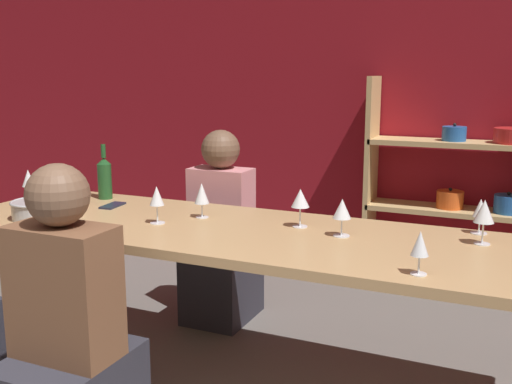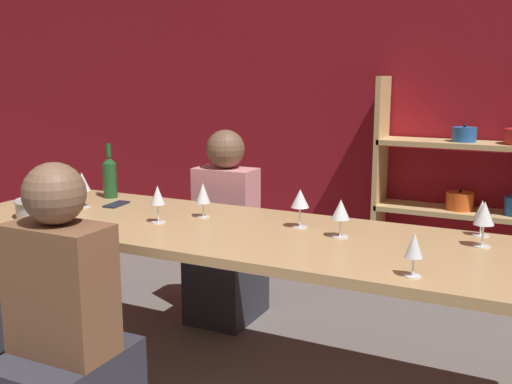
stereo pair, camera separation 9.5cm
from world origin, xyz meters
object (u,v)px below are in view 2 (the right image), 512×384
object	(u,v)px
wine_glass_empty_b	(61,202)
wine_glass_white_b	(82,183)
mixing_bowl	(42,207)
wine_glass_white_d	(484,215)
dining_table	(246,248)
wine_glass_empty_c	(158,196)
person_near_a	(65,351)
person_far_a	(226,248)
wine_bottle_green	(110,176)
shelf_unit	(462,203)
wine_glass_white_a	(203,194)
wine_glass_red_b	(414,247)
cell_phone	(117,204)
wine_glass_red_a	(341,211)
wine_glass_white_c	(300,200)
wine_glass_red_d	(35,178)
wine_glass_red_c	(482,212)

from	to	relation	value
wine_glass_empty_b	wine_glass_white_b	distance (m)	0.38
mixing_bowl	wine_glass_white_d	xyz separation A→B (m)	(1.94, 0.39, 0.08)
dining_table	wine_glass_empty_c	world-z (taller)	wine_glass_empty_c
person_near_a	person_far_a	bearing A→B (deg)	94.04
wine_bottle_green	wine_glass_white_d	distance (m)	1.94
shelf_unit	wine_glass_white_d	world-z (taller)	shelf_unit
wine_glass_white_a	wine_glass_empty_b	bearing A→B (deg)	-138.60
shelf_unit	wine_glass_red_b	bearing A→B (deg)	-86.65
cell_phone	person_far_a	world-z (taller)	person_far_a
wine_glass_red_a	person_near_a	xyz separation A→B (m)	(-0.79, -0.79, -0.45)
wine_glass_white_a	wine_glass_red_b	distance (m)	1.15
wine_glass_white_c	wine_glass_empty_c	distance (m)	0.65
person_far_a	wine_glass_white_a	bearing A→B (deg)	109.03
wine_glass_white_a	wine_glass_red_b	size ratio (longest dim) A/B	1.09
wine_glass_red_d	person_far_a	xyz separation A→B (m)	(0.77, 0.68, -0.46)
wine_glass_white_c	wine_glass_red_b	distance (m)	0.73
wine_glass_red_a	wine_glass_white_d	bearing A→B (deg)	11.64
wine_bottle_green	wine_glass_red_a	distance (m)	1.40
dining_table	wine_glass_red_d	distance (m)	1.27
wine_bottle_green	wine_glass_empty_b	size ratio (longest dim) A/B	1.87
wine_glass_white_b	wine_glass_red_a	size ratio (longest dim) A/B	1.12
mixing_bowl	wine_glass_white_b	bearing A→B (deg)	81.54
shelf_unit	wine_glass_red_c	xyz separation A→B (m)	(0.28, -1.63, 0.31)
wine_glass_empty_b	person_near_a	bearing A→B (deg)	-47.56
wine_glass_white_a	dining_table	bearing A→B (deg)	-22.22
wine_glass_red_d	cell_phone	distance (m)	0.47
wine_glass_white_a	wine_glass_red_d	size ratio (longest dim) A/B	0.91
dining_table	wine_glass_red_d	xyz separation A→B (m)	(-1.25, 0.01, 0.21)
wine_bottle_green	wine_glass_white_d	size ratio (longest dim) A/B	1.64
wine_glass_white_b	mixing_bowl	bearing A→B (deg)	-98.46
wine_glass_red_a	wine_glass_empty_c	size ratio (longest dim) A/B	0.93
wine_glass_red_b	person_far_a	bearing A→B (deg)	142.06
shelf_unit	wine_glass_white_a	xyz separation A→B (m)	(-0.94, -1.86, 0.31)
wine_glass_white_a	wine_glass_red_a	distance (m)	0.70
wine_glass_white_b	wine_glass_red_d	distance (m)	0.31
wine_glass_white_d	wine_glass_red_b	world-z (taller)	wine_glass_white_d
mixing_bowl	cell_phone	world-z (taller)	mixing_bowl
wine_bottle_green	dining_table	bearing A→B (deg)	-16.15
wine_glass_white_d	wine_glass_red_b	bearing A→B (deg)	-109.68
dining_table	wine_glass_white_a	size ratio (longest dim) A/B	16.98
mixing_bowl	person_near_a	xyz separation A→B (m)	(0.60, -0.51, -0.39)
wine_glass_red_d	person_near_a	world-z (taller)	person_near_a
wine_glass_white_b	wine_glass_red_b	xyz separation A→B (m)	(1.73, -0.33, -0.02)
wine_glass_empty_c	person_far_a	world-z (taller)	person_far_a
shelf_unit	cell_phone	distance (m)	2.37
wine_glass_white_b	person_far_a	xyz separation A→B (m)	(0.46, 0.66, -0.46)
wine_glass_white_a	wine_glass_white_d	xyz separation A→B (m)	(1.24, 0.06, 0.02)
wine_glass_white_c	wine_glass_empty_c	bearing A→B (deg)	-161.60
wine_glass_white_a	wine_glass_white_b	distance (m)	0.67
dining_table	cell_phone	xyz separation A→B (m)	(-0.82, 0.14, 0.09)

